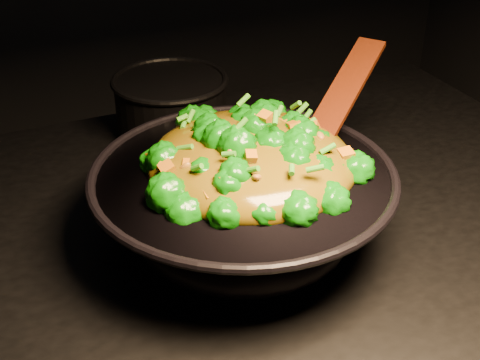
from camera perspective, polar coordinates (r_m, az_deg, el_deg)
name	(u,v)px	position (r m, az deg, el deg)	size (l,w,h in m)	color
wok	(243,209)	(0.93, 0.25, -2.50)	(0.41, 0.41, 0.11)	black
stir_fry	(252,134)	(0.89, 0.99, 3.92)	(0.29, 0.29, 0.10)	#0E6607
spatula	(336,105)	(0.99, 8.23, 6.35)	(0.29, 0.04, 0.01)	#371606
back_pot	(171,106)	(1.23, -5.89, 6.26)	(0.20, 0.20, 0.11)	black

